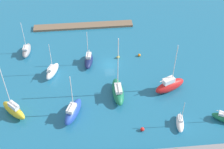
{
  "coord_description": "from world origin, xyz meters",
  "views": [
    {
      "loc": [
        5.04,
        57.96,
        50.4
      ],
      "look_at": [
        0.0,
        5.17,
        1.5
      ],
      "focal_mm": 51.18,
      "sensor_mm": 36.0,
      "label": 1
    }
  ],
  "objects_px": {
    "sailboat_navy_east_end": "(89,60)",
    "sailboat_yellow_center_basin": "(14,110)",
    "sailboat_gray_near_pier": "(27,50)",
    "sailboat_green_mid_basin": "(224,118)",
    "mooring_buoy_yellow": "(118,57)",
    "mooring_buoy_orange": "(139,55)",
    "pier_dock": "(83,26)",
    "mooring_buoy_red": "(142,129)",
    "sailboat_white_off_beacon": "(180,123)",
    "sailboat_blue_by_breakwater": "(73,111)",
    "sailboat_green_lone_south": "(118,91)",
    "sailboat_red_far_south": "(170,85)",
    "sailboat_white_lone_north": "(52,71)"
  },
  "relations": [
    {
      "from": "sailboat_white_off_beacon",
      "to": "sailboat_green_mid_basin",
      "type": "xyz_separation_m",
      "value": [
        -9.12,
        -0.28,
        0.08
      ]
    },
    {
      "from": "pier_dock",
      "to": "sailboat_navy_east_end",
      "type": "xyz_separation_m",
      "value": [
        -0.81,
        15.81,
        0.7
      ]
    },
    {
      "from": "sailboat_white_off_beacon",
      "to": "sailboat_yellow_center_basin",
      "type": "bearing_deg",
      "value": -89.63
    },
    {
      "from": "sailboat_blue_by_breakwater",
      "to": "sailboat_yellow_center_basin",
      "type": "xyz_separation_m",
      "value": [
        11.95,
        -1.46,
        0.07
      ]
    },
    {
      "from": "sailboat_yellow_center_basin",
      "to": "mooring_buoy_yellow",
      "type": "bearing_deg",
      "value": -100.56
    },
    {
      "from": "sailboat_blue_by_breakwater",
      "to": "sailboat_red_far_south",
      "type": "xyz_separation_m",
      "value": [
        -21.07,
        -5.37,
        0.11
      ]
    },
    {
      "from": "sailboat_white_lone_north",
      "to": "mooring_buoy_red",
      "type": "xyz_separation_m",
      "value": [
        -18.05,
        17.88,
        -0.79
      ]
    },
    {
      "from": "sailboat_yellow_center_basin",
      "to": "sailboat_green_lone_south",
      "type": "bearing_deg",
      "value": -126.64
    },
    {
      "from": "sailboat_navy_east_end",
      "to": "mooring_buoy_red",
      "type": "height_order",
      "value": "sailboat_navy_east_end"
    },
    {
      "from": "sailboat_navy_east_end",
      "to": "mooring_buoy_red",
      "type": "distance_m",
      "value": 23.24
    },
    {
      "from": "sailboat_yellow_center_basin",
      "to": "pier_dock",
      "type": "bearing_deg",
      "value": -71.42
    },
    {
      "from": "sailboat_blue_by_breakwater",
      "to": "sailboat_green_lone_south",
      "type": "bearing_deg",
      "value": -40.73
    },
    {
      "from": "sailboat_blue_by_breakwater",
      "to": "sailboat_green_mid_basin",
      "type": "bearing_deg",
      "value": -74.81
    },
    {
      "from": "sailboat_green_mid_basin",
      "to": "mooring_buoy_orange",
      "type": "height_order",
      "value": "sailboat_green_mid_basin"
    },
    {
      "from": "sailboat_white_off_beacon",
      "to": "pier_dock",
      "type": "bearing_deg",
      "value": -143.17
    },
    {
      "from": "sailboat_gray_near_pier",
      "to": "sailboat_red_far_south",
      "type": "distance_m",
      "value": 36.27
    },
    {
      "from": "pier_dock",
      "to": "sailboat_green_lone_south",
      "type": "bearing_deg",
      "value": 103.73
    },
    {
      "from": "sailboat_gray_near_pier",
      "to": "mooring_buoy_orange",
      "type": "height_order",
      "value": "sailboat_gray_near_pier"
    },
    {
      "from": "sailboat_green_lone_south",
      "to": "sailboat_yellow_center_basin",
      "type": "xyz_separation_m",
      "value": [
        21.57,
        3.29,
        0.08
      ]
    },
    {
      "from": "sailboat_white_off_beacon",
      "to": "mooring_buoy_yellow",
      "type": "bearing_deg",
      "value": -145.13
    },
    {
      "from": "sailboat_green_mid_basin",
      "to": "mooring_buoy_yellow",
      "type": "bearing_deg",
      "value": 161.88
    },
    {
      "from": "pier_dock",
      "to": "sailboat_red_far_south",
      "type": "distance_m",
      "value": 32.15
    },
    {
      "from": "mooring_buoy_orange",
      "to": "sailboat_blue_by_breakwater",
      "type": "bearing_deg",
      "value": 47.22
    },
    {
      "from": "sailboat_gray_near_pier",
      "to": "sailboat_green_mid_basin",
      "type": "xyz_separation_m",
      "value": [
        -41.56,
        25.54,
        -0.18
      ]
    },
    {
      "from": "sailboat_green_lone_south",
      "to": "mooring_buoy_orange",
      "type": "height_order",
      "value": "sailboat_green_lone_south"
    },
    {
      "from": "sailboat_navy_east_end",
      "to": "sailboat_gray_near_pier",
      "type": "bearing_deg",
      "value": -100.64
    },
    {
      "from": "sailboat_green_lone_south",
      "to": "mooring_buoy_red",
      "type": "xyz_separation_m",
      "value": [
        -3.76,
        9.81,
        -0.98
      ]
    },
    {
      "from": "sailboat_red_far_south",
      "to": "mooring_buoy_orange",
      "type": "height_order",
      "value": "sailboat_red_far_south"
    },
    {
      "from": "sailboat_navy_east_end",
      "to": "sailboat_yellow_center_basin",
      "type": "xyz_separation_m",
      "value": [
        15.74,
        14.64,
        0.45
      ]
    },
    {
      "from": "pier_dock",
      "to": "mooring_buoy_red",
      "type": "height_order",
      "value": "mooring_buoy_red"
    },
    {
      "from": "sailboat_navy_east_end",
      "to": "mooring_buoy_red",
      "type": "relative_size",
      "value": 11.52
    },
    {
      "from": "sailboat_white_off_beacon",
      "to": "mooring_buoy_red",
      "type": "relative_size",
      "value": 8.4
    },
    {
      "from": "sailboat_red_far_south",
      "to": "pier_dock",
      "type": "bearing_deg",
      "value": 101.01
    },
    {
      "from": "mooring_buoy_yellow",
      "to": "sailboat_green_mid_basin",
      "type": "bearing_deg",
      "value": 131.45
    },
    {
      "from": "sailboat_yellow_center_basin",
      "to": "sailboat_white_lone_north",
      "type": "bearing_deg",
      "value": -77.93
    },
    {
      "from": "sailboat_blue_by_breakwater",
      "to": "sailboat_navy_east_end",
      "type": "relative_size",
      "value": 1.12
    },
    {
      "from": "pier_dock",
      "to": "sailboat_yellow_center_basin",
      "type": "xyz_separation_m",
      "value": [
        14.93,
        30.45,
        1.15
      ]
    },
    {
      "from": "sailboat_yellow_center_basin",
      "to": "mooring_buoy_orange",
      "type": "relative_size",
      "value": 18.1
    },
    {
      "from": "sailboat_blue_by_breakwater",
      "to": "mooring_buoy_orange",
      "type": "height_order",
      "value": "sailboat_blue_by_breakwater"
    },
    {
      "from": "sailboat_red_far_south",
      "to": "sailboat_white_lone_north",
      "type": "distance_m",
      "value": 26.81
    },
    {
      "from": "pier_dock",
      "to": "sailboat_white_off_beacon",
      "type": "height_order",
      "value": "sailboat_white_off_beacon"
    },
    {
      "from": "pier_dock",
      "to": "sailboat_green_mid_basin",
      "type": "bearing_deg",
      "value": 126.98
    },
    {
      "from": "sailboat_gray_near_pier",
      "to": "mooring_buoy_red",
      "type": "relative_size",
      "value": 10.92
    },
    {
      "from": "sailboat_gray_near_pier",
      "to": "sailboat_yellow_center_basin",
      "type": "bearing_deg",
      "value": -176.21
    },
    {
      "from": "sailboat_navy_east_end",
      "to": "sailboat_green_mid_basin",
      "type": "distance_m",
      "value": 33.18
    },
    {
      "from": "sailboat_gray_near_pier",
      "to": "sailboat_red_far_south",
      "type": "relative_size",
      "value": 0.73
    },
    {
      "from": "sailboat_white_lone_north",
      "to": "mooring_buoy_orange",
      "type": "relative_size",
      "value": 12.26
    },
    {
      "from": "sailboat_navy_east_end",
      "to": "sailboat_yellow_center_basin",
      "type": "bearing_deg",
      "value": -38.48
    },
    {
      "from": "pier_dock",
      "to": "sailboat_white_off_beacon",
      "type": "xyz_separation_m",
      "value": [
        -18.01,
        36.31,
        0.45
      ]
    },
    {
      "from": "sailboat_gray_near_pier",
      "to": "sailboat_yellow_center_basin",
      "type": "height_order",
      "value": "sailboat_yellow_center_basin"
    }
  ]
}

